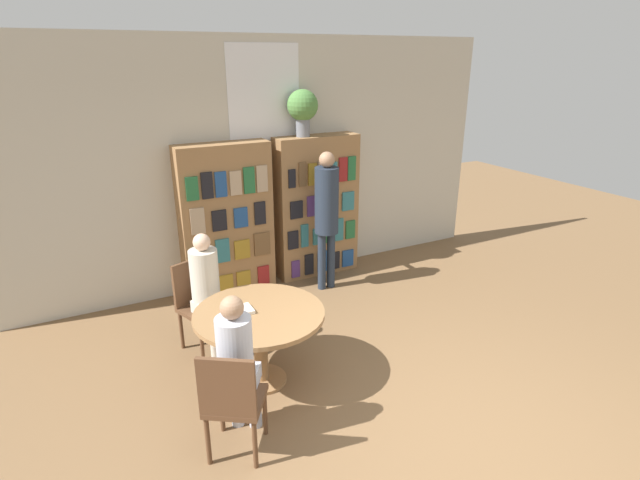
# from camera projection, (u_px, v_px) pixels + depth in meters

# --- Properties ---
(ground_plane) EXTENTS (16.00, 16.00, 0.00)m
(ground_plane) POSITION_uv_depth(u_px,v_px,m) (455.00, 451.00, 3.71)
(ground_plane) COLOR brown
(wall_back) EXTENTS (6.40, 0.07, 3.00)m
(wall_back) POSITION_uv_depth(u_px,v_px,m) (266.00, 163.00, 6.17)
(wall_back) COLOR beige
(wall_back) RESTS_ON ground_plane
(bookshelf_left) EXTENTS (1.09, 0.34, 1.83)m
(bookshelf_left) POSITION_uv_depth(u_px,v_px,m) (226.00, 220.00, 5.95)
(bookshelf_left) COLOR olive
(bookshelf_left) RESTS_ON ground_plane
(bookshelf_right) EXTENTS (1.09, 0.34, 1.83)m
(bookshelf_right) POSITION_uv_depth(u_px,v_px,m) (317.00, 207.00, 6.48)
(bookshelf_right) COLOR olive
(bookshelf_right) RESTS_ON ground_plane
(flower_vase) EXTENTS (0.37, 0.37, 0.56)m
(flower_vase) POSITION_uv_depth(u_px,v_px,m) (303.00, 108.00, 5.96)
(flower_vase) COLOR slate
(flower_vase) RESTS_ON bookshelf_right
(reading_table) EXTENTS (1.13, 1.13, 0.70)m
(reading_table) POSITION_uv_depth(u_px,v_px,m) (260.00, 325.00, 4.31)
(reading_table) COLOR olive
(reading_table) RESTS_ON ground_plane
(chair_near_camera) EXTENTS (0.55, 0.55, 0.90)m
(chair_near_camera) POSITION_uv_depth(u_px,v_px,m) (232.00, 399.00, 3.50)
(chair_near_camera) COLOR brown
(chair_near_camera) RESTS_ON ground_plane
(chair_left_side) EXTENTS (0.51, 0.51, 0.90)m
(chair_left_side) POSITION_uv_depth(u_px,v_px,m) (199.00, 300.00, 4.90)
(chair_left_side) COLOR brown
(chair_left_side) RESTS_ON ground_plane
(seated_reader_left) EXTENTS (0.36, 0.41, 1.23)m
(seated_reader_left) POSITION_uv_depth(u_px,v_px,m) (208.00, 288.00, 4.72)
(seated_reader_left) COLOR beige
(seated_reader_left) RESTS_ON ground_plane
(seated_reader_right) EXTENTS (0.39, 0.41, 1.23)m
(seated_reader_right) POSITION_uv_depth(u_px,v_px,m) (237.00, 361.00, 3.60)
(seated_reader_right) COLOR #B2B7C6
(seated_reader_right) RESTS_ON ground_plane
(librarian_standing) EXTENTS (0.29, 0.56, 1.72)m
(librarian_standing) POSITION_uv_depth(u_px,v_px,m) (327.00, 208.00, 5.96)
(librarian_standing) COLOR #232D3D
(librarian_standing) RESTS_ON ground_plane
(open_book_on_table) EXTENTS (0.24, 0.18, 0.03)m
(open_book_on_table) POSITION_uv_depth(u_px,v_px,m) (238.00, 311.00, 4.25)
(open_book_on_table) COLOR silver
(open_book_on_table) RESTS_ON reading_table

